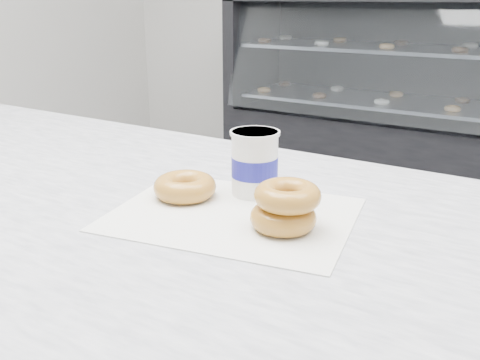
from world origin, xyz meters
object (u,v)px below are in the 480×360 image
(display_case, at_px, (421,119))
(donut_single, at_px, (185,187))
(coffee_cup, at_px, (255,163))
(donut_stack, at_px, (285,207))

(display_case, xyz_separation_m, donut_single, (0.24, -2.68, 0.43))
(donut_single, bearing_deg, display_case, 95.16)
(display_case, height_order, coffee_cup, display_case)
(donut_single, bearing_deg, donut_stack, -7.62)
(donut_stack, xyz_separation_m, coffee_cup, (-0.10, 0.10, 0.02))
(donut_single, bearing_deg, coffee_cup, 39.78)
(donut_single, xyz_separation_m, donut_stack, (0.19, -0.03, 0.01))
(donut_single, distance_m, donut_stack, 0.19)
(display_case, bearing_deg, donut_single, -84.84)
(donut_stack, distance_m, coffee_cup, 0.14)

